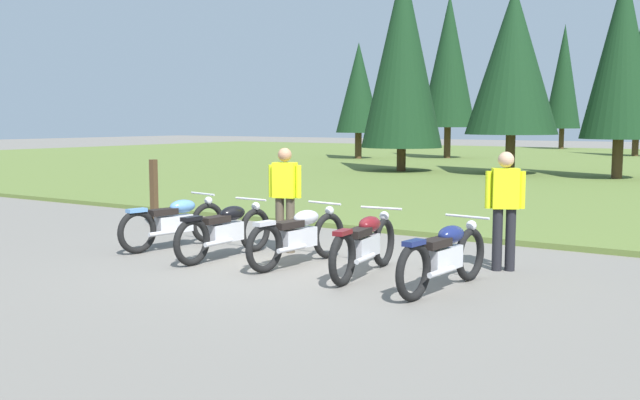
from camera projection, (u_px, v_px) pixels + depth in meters
ground_plane at (298, 265)px, 10.49m from camera, size 140.00×140.00×0.00m
grass_moorland at (626, 168)px, 31.59m from camera, size 80.00×44.00×0.10m
motorcycle_sky_blue at (175, 222)px, 11.87m from camera, size 0.65×2.08×0.88m
motorcycle_black at (226, 230)px, 10.97m from camera, size 0.62×2.10×0.88m
motorcycle_silver at (299, 235)px, 10.45m from camera, size 0.62×2.10×0.88m
motorcycle_maroon at (365, 244)px, 9.74m from camera, size 0.62×2.10×0.88m
motorcycle_navy at (444, 255)px, 8.89m from camera, size 0.62×2.10×0.88m
rider_near_row_end at (285, 193)px, 11.42m from camera, size 0.54×0.30×1.67m
rider_checking_bike at (505, 204)px, 10.00m from camera, size 0.49×0.36×1.67m
trail_marker_post at (154, 193)px, 14.37m from camera, size 0.12×0.12×1.33m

